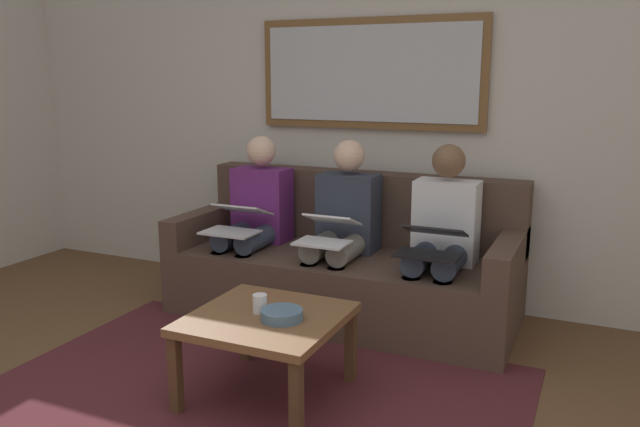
% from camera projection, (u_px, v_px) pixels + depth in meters
% --- Properties ---
extents(wall_rear, '(6.00, 0.12, 2.60)m').
position_uv_depth(wall_rear, '(374.00, 111.00, 4.41)').
color(wall_rear, beige).
rests_on(wall_rear, ground_plane).
extents(area_rug, '(2.60, 1.80, 0.01)m').
position_uv_depth(area_rug, '(249.00, 396.00, 3.12)').
color(area_rug, '#4C1E23').
rests_on(area_rug, ground_plane).
extents(couch, '(2.20, 0.90, 0.90)m').
position_uv_depth(couch, '(346.00, 267.00, 4.19)').
color(couch, '#4C382D').
rests_on(couch, ground_plane).
extents(framed_mirror, '(1.58, 0.05, 0.73)m').
position_uv_depth(framed_mirror, '(370.00, 74.00, 4.27)').
color(framed_mirror, brown).
extents(coffee_table, '(0.70, 0.70, 0.42)m').
position_uv_depth(coffee_table, '(267.00, 325.00, 3.06)').
color(coffee_table, brown).
rests_on(coffee_table, ground_plane).
extents(cup, '(0.07, 0.07, 0.09)m').
position_uv_depth(cup, '(260.00, 304.00, 3.07)').
color(cup, silver).
rests_on(cup, coffee_table).
extents(bowl, '(0.20, 0.20, 0.05)m').
position_uv_depth(bowl, '(282.00, 315.00, 2.98)').
color(bowl, slate).
rests_on(bowl, coffee_table).
extents(person_left, '(0.38, 0.58, 1.14)m').
position_uv_depth(person_left, '(442.00, 235.00, 3.81)').
color(person_left, silver).
rests_on(person_left, couch).
extents(laptop_black, '(0.35, 0.35, 0.15)m').
position_uv_depth(laptop_black, '(432.00, 241.00, 3.59)').
color(laptop_black, black).
extents(person_middle, '(0.38, 0.58, 1.14)m').
position_uv_depth(person_middle, '(343.00, 225.00, 4.06)').
color(person_middle, '#2D3342').
rests_on(person_middle, couch).
extents(laptop_white, '(0.31, 0.37, 0.16)m').
position_uv_depth(laptop_white, '(328.00, 230.00, 3.85)').
color(laptop_white, white).
extents(person_right, '(0.38, 0.58, 1.14)m').
position_uv_depth(person_right, '(255.00, 216.00, 4.32)').
color(person_right, '#66236B').
rests_on(person_right, couch).
extents(laptop_silver, '(0.34, 0.39, 0.17)m').
position_uv_depth(laptop_silver, '(237.00, 219.00, 4.11)').
color(laptop_silver, silver).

